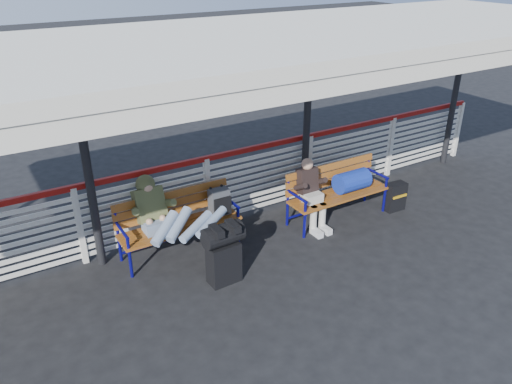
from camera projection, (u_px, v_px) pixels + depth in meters
ground at (272, 286)px, 6.74m from camera, size 60.00×60.00×0.00m
fence at (207, 190)px, 7.90m from camera, size 12.08×0.08×1.24m
canopy at (237, 46)px, 6.07m from camera, size 12.60×3.60×3.16m
luggage_stack at (223, 251)px, 6.63m from camera, size 0.55×0.32×0.89m
bench_left at (188, 214)px, 7.37m from camera, size 1.80×0.56×0.92m
bench_right at (344, 184)px, 8.26m from camera, size 1.80×0.56×0.92m
traveler_man at (178, 220)px, 6.89m from camera, size 0.94×1.64×0.77m
companion_person at (311, 193)px, 7.94m from camera, size 0.32×0.66×1.15m
suitcase_side at (395, 197)px, 8.62m from camera, size 0.37×0.23×0.50m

